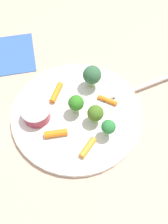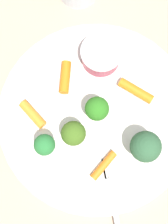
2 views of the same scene
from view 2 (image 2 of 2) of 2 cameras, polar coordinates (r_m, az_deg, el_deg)
ground_plane at (r=0.50m, az=2.03°, el=-0.66°), size 2.40×2.40×0.00m
plate at (r=0.49m, az=2.05°, el=-0.51°), size 0.29×0.29×0.01m
sauce_cup at (r=0.50m, az=2.93°, el=9.68°), size 0.06×0.06×0.03m
broccoli_floret_0 at (r=0.45m, az=2.32°, el=0.11°), size 0.03×0.03×0.05m
broccoli_floret_1 at (r=0.45m, az=-6.76°, el=-5.61°), size 0.03×0.03×0.05m
broccoli_floret_2 at (r=0.45m, az=-1.82°, el=-3.70°), size 0.03×0.03×0.05m
broccoli_floret_3 at (r=0.45m, az=10.47°, el=-5.86°), size 0.04×0.04×0.06m
carrot_stick_0 at (r=0.49m, az=8.87°, el=3.63°), size 0.05×0.04×0.01m
carrot_stick_1 at (r=0.47m, az=3.11°, el=-9.14°), size 0.04×0.04×0.01m
carrot_stick_2 at (r=0.48m, az=-8.76°, el=-0.38°), size 0.04×0.05×0.01m
carrot_stick_3 at (r=0.49m, az=-3.24°, el=5.94°), size 0.02×0.05×0.01m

